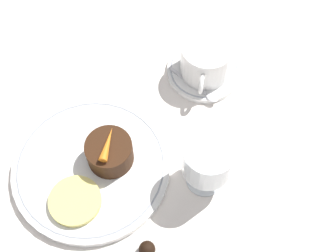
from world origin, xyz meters
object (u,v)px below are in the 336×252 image
(wine_glass, at_px, (208,161))
(dessert_cake, at_px, (110,152))
(dinner_plate, at_px, (91,167))
(coffee_cup, at_px, (206,59))

(wine_glass, xyz_separation_m, dessert_cake, (-0.00, -0.15, -0.03))
(dinner_plate, height_order, dessert_cake, dessert_cake)
(coffee_cup, bearing_deg, dessert_cake, -31.27)
(dinner_plate, distance_m, coffee_cup, 0.26)
(dinner_plate, bearing_deg, dessert_cake, 123.85)
(dessert_cake, bearing_deg, dinner_plate, -56.15)
(wine_glass, bearing_deg, dessert_cake, -90.76)
(wine_glass, relative_size, dessert_cake, 1.46)
(dinner_plate, height_order, wine_glass, wine_glass)
(dinner_plate, relative_size, wine_glass, 2.34)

